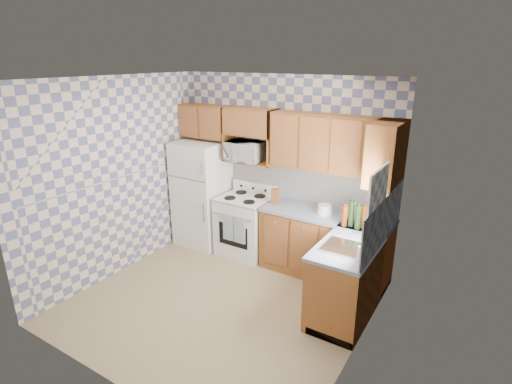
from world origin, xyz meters
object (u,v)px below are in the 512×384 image
stove_body (245,226)px  microwave (245,151)px  refrigerator (202,194)px  electric_kettle (353,212)px

stove_body → microwave: microwave is taller
refrigerator → microwave: microwave is taller
stove_body → microwave: (-0.07, 0.10, 1.15)m
refrigerator → microwave: bearing=9.6°
refrigerator → stove_body: bearing=1.8°
refrigerator → stove_body: (0.80, 0.03, -0.39)m
refrigerator → electric_kettle: (2.45, 0.08, 0.17)m
refrigerator → electric_kettle: refrigerator is taller
refrigerator → stove_body: 0.89m
stove_body → electric_kettle: size_ratio=4.94×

